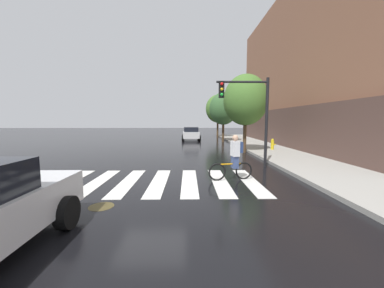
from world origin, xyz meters
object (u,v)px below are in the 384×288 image
object	(u,v)px
sedan_mid	(191,133)
street_tree_mid	(223,109)
manhole_cover	(101,206)
cyclist	(234,158)
street_tree_far	(218,109)
fire_hydrant	(272,144)
traffic_light_near	(249,107)
street_tree_near	(246,100)

from	to	relation	value
sedan_mid	street_tree_mid	world-z (taller)	street_tree_mid
manhole_cover	cyclist	world-z (taller)	cyclist
sedan_mid	street_tree_far	bearing A→B (deg)	48.53
cyclist	street_tree_far	distance (m)	21.32
cyclist	fire_hydrant	distance (m)	8.76
sedan_mid	cyclist	size ratio (longest dim) A/B	2.55
traffic_light_near	street_tree_near	distance (m)	4.96
manhole_cover	street_tree_far	world-z (taller)	street_tree_far
traffic_light_near	street_tree_far	size ratio (longest dim) A/B	0.76
sedan_mid	cyclist	distance (m)	17.10
street_tree_mid	cyclist	bearing A→B (deg)	-97.28
street_tree_far	fire_hydrant	bearing A→B (deg)	-80.75
manhole_cover	street_tree_near	world-z (taller)	street_tree_near
traffic_light_near	fire_hydrant	world-z (taller)	traffic_light_near
sedan_mid	fire_hydrant	distance (m)	11.02
sedan_mid	cyclist	world-z (taller)	cyclist
sedan_mid	street_tree_near	bearing A→B (deg)	-70.01
manhole_cover	traffic_light_near	world-z (taller)	traffic_light_near
manhole_cover	street_tree_near	distance (m)	12.08
sedan_mid	fire_hydrant	xyz separation A→B (m)	(5.69, -9.43, -0.24)
cyclist	fire_hydrant	xyz separation A→B (m)	(4.32, 7.61, -0.31)
cyclist	traffic_light_near	size ratio (longest dim) A/B	0.40
manhole_cover	street_tree_mid	size ratio (longest dim) A/B	0.13
sedan_mid	street_tree_near	size ratio (longest dim) A/B	0.81
manhole_cover	sedan_mid	size ratio (longest dim) A/B	0.15
street_tree_far	manhole_cover	bearing A→B (deg)	-104.50
fire_hydrant	street_tree_far	size ratio (longest dim) A/B	0.14
cyclist	traffic_light_near	distance (m)	3.35
fire_hydrant	street_tree_near	distance (m)	3.75
street_tree_near	street_tree_mid	xyz separation A→B (m)	(-0.33, 7.49, -0.18)
fire_hydrant	street_tree_mid	bearing A→B (deg)	109.02
cyclist	street_tree_near	world-z (taller)	street_tree_near
sedan_mid	fire_hydrant	size ratio (longest dim) A/B	5.53
street_tree_near	street_tree_far	distance (m)	13.81
fire_hydrant	street_tree_near	world-z (taller)	street_tree_near
traffic_light_near	street_tree_far	distance (m)	18.66
street_tree_far	traffic_light_near	bearing A→B (deg)	-92.95
street_tree_mid	street_tree_far	size ratio (longest dim) A/B	0.92
cyclist	fire_hydrant	bearing A→B (deg)	60.44
street_tree_near	street_tree_far	bearing A→B (deg)	90.29
fire_hydrant	street_tree_mid	world-z (taller)	street_tree_mid
sedan_mid	street_tree_far	distance (m)	6.07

